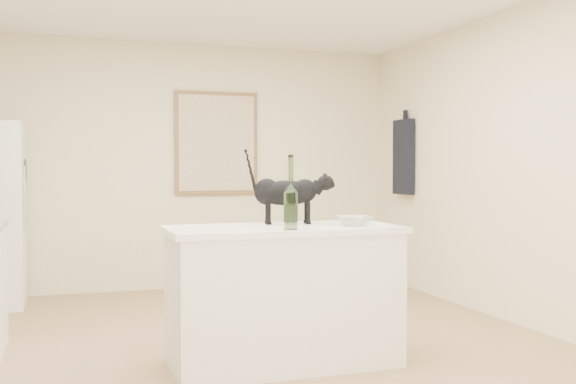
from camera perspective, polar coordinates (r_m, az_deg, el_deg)
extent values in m
plane|color=#A27756|center=(4.58, -2.45, -14.09)|extent=(5.50, 5.50, 0.00)
plane|color=beige|center=(7.09, -8.62, 2.22)|extent=(4.50, 0.00, 4.50)
plane|color=beige|center=(1.92, 20.87, 2.75)|extent=(4.50, 0.00, 4.50)
plane|color=beige|center=(5.47, 20.83, 2.18)|extent=(0.00, 5.50, 5.50)
cube|color=white|center=(4.32, -0.42, -9.20)|extent=(1.44, 0.67, 0.86)
cube|color=white|center=(4.26, -0.43, -3.26)|extent=(1.50, 0.70, 0.04)
cube|color=brown|center=(7.12, -6.21, 4.24)|extent=(0.90, 0.03, 1.10)
cube|color=beige|center=(7.10, -6.18, 4.24)|extent=(0.82, 0.00, 1.02)
cube|color=black|center=(7.15, 9.98, 3.01)|extent=(0.08, 0.34, 0.80)
cylinder|color=#2D5D25|center=(4.03, 0.24, -0.39)|extent=(0.11, 0.11, 0.40)
imported|color=white|center=(4.31, 5.66, -2.52)|extent=(0.29, 0.29, 0.06)
cube|color=beige|center=(6.68, -21.84, 1.81)|extent=(0.06, 0.15, 0.20)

